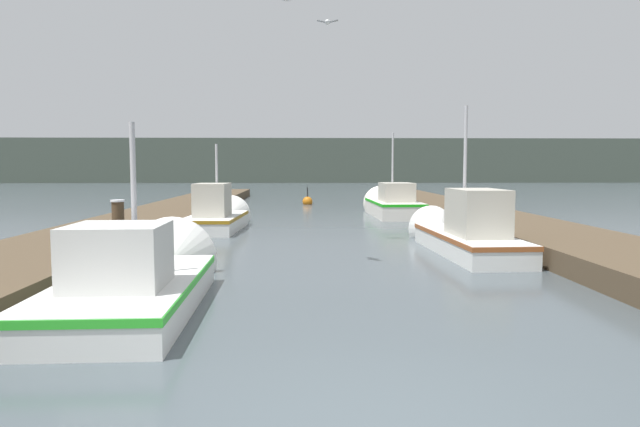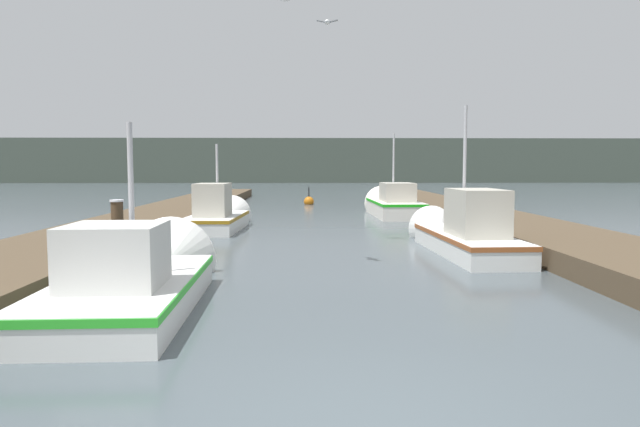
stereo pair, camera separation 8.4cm
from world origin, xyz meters
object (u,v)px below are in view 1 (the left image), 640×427
at_px(mooring_piling_2, 410,200).
at_px(seagull_1, 328,22).
at_px(fishing_boat_0, 143,277).
at_px(fishing_boat_1, 461,232).
at_px(fishing_boat_2, 219,216).
at_px(mooring_piling_1, 207,201).
at_px(mooring_piling_0, 119,233).
at_px(channel_buoy, 307,201).
at_px(fishing_boat_3, 391,204).

distance_m(mooring_piling_2, seagull_1, 13.29).
xyz_separation_m(fishing_boat_0, mooring_piling_2, (7.44, 17.57, 0.13)).
bearing_deg(fishing_boat_1, seagull_1, 156.76).
distance_m(fishing_boat_0, fishing_boat_2, 10.21).
xyz_separation_m(fishing_boat_0, mooring_piling_1, (-1.37, 14.21, 0.33)).
bearing_deg(fishing_boat_1, mooring_piling_0, -168.12).
distance_m(fishing_boat_1, channel_buoy, 17.39).
bearing_deg(channel_buoy, fishing_boat_0, -97.09).
distance_m(fishing_boat_0, mooring_piling_2, 19.08).
height_order(fishing_boat_1, fishing_boat_2, fishing_boat_1).
xyz_separation_m(fishing_boat_2, seagull_1, (3.42, -4.05, 5.32)).
distance_m(fishing_boat_0, channel_buoy, 22.11).
height_order(fishing_boat_2, mooring_piling_0, fishing_boat_2).
bearing_deg(seagull_1, fishing_boat_3, 77.32).
distance_m(fishing_boat_3, seagull_1, 10.95).
bearing_deg(mooring_piling_2, fishing_boat_1, -95.02).
height_order(fishing_boat_3, seagull_1, seagull_1).
distance_m(fishing_boat_2, seagull_1, 7.51).
distance_m(fishing_boat_0, mooring_piling_0, 3.28).
height_order(fishing_boat_2, channel_buoy, fishing_boat_2).
bearing_deg(fishing_boat_1, mooring_piling_2, 82.53).
relative_size(fishing_boat_1, seagull_1, 10.18).
relative_size(fishing_boat_1, fishing_boat_2, 1.16).
relative_size(fishing_boat_0, mooring_piling_2, 5.42).
distance_m(fishing_boat_2, mooring_piling_0, 7.30).
relative_size(mooring_piling_1, mooring_piling_2, 1.41).
xyz_separation_m(fishing_boat_0, fishing_boat_3, (6.20, 15.23, 0.10)).
distance_m(mooring_piling_0, mooring_piling_2, 17.02).
bearing_deg(fishing_boat_2, fishing_boat_1, -35.86).
bearing_deg(mooring_piling_1, fishing_boat_3, 7.68).
bearing_deg(mooring_piling_1, mooring_piling_0, -89.72).
bearing_deg(fishing_boat_3, mooring_piling_2, 60.57).
relative_size(mooring_piling_2, channel_buoy, 0.92).
height_order(fishing_boat_2, mooring_piling_1, fishing_boat_2).
relative_size(fishing_boat_3, mooring_piling_0, 4.20).
relative_size(mooring_piling_0, mooring_piling_1, 1.02).
xyz_separation_m(channel_buoy, seagull_1, (0.38, -15.79, 5.58)).
height_order(fishing_boat_0, mooring_piling_2, fishing_boat_0).
xyz_separation_m(mooring_piling_0, mooring_piling_1, (-0.06, 11.23, -0.01)).
bearing_deg(fishing_boat_2, mooring_piling_0, -95.35).
distance_m(fishing_boat_1, mooring_piling_0, 7.90).
height_order(fishing_boat_1, channel_buoy, fishing_boat_1).
bearing_deg(mooring_piling_0, mooring_piling_2, 59.02).
bearing_deg(fishing_boat_0, seagull_1, 61.66).
height_order(fishing_boat_2, fishing_boat_3, fishing_boat_3).
height_order(mooring_piling_1, channel_buoy, mooring_piling_1).
height_order(fishing_boat_3, channel_buoy, fishing_boat_3).
bearing_deg(channel_buoy, fishing_boat_1, -78.04).
xyz_separation_m(fishing_boat_0, channel_buoy, (2.73, 21.94, -0.20)).
bearing_deg(fishing_boat_1, fishing_boat_2, 139.11).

